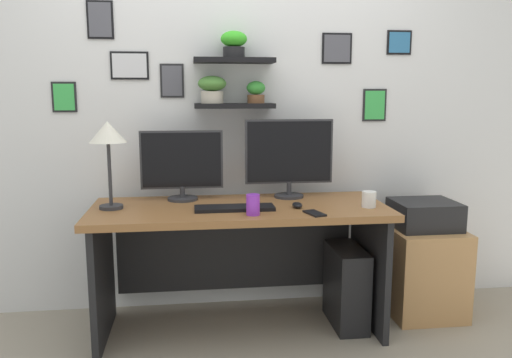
{
  "coord_description": "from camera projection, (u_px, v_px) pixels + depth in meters",
  "views": [
    {
      "loc": [
        -0.27,
        -2.85,
        1.39
      ],
      "look_at": [
        0.1,
        0.05,
        0.9
      ],
      "focal_mm": 35.99,
      "sensor_mm": 36.0,
      "label": 1
    }
  ],
  "objects": [
    {
      "name": "computer_tower_right",
      "position": [
        346.0,
        286.0,
        3.08
      ],
      "size": [
        0.18,
        0.4,
        0.48
      ],
      "primitive_type": "cube",
      "color": "black",
      "rests_on": "ground"
    },
    {
      "name": "back_wall_assembly",
      "position": [
        233.0,
        98.0,
        3.25
      ],
      "size": [
        4.4,
        0.24,
        2.7
      ],
      "color": "silver",
      "rests_on": "ground"
    },
    {
      "name": "printer",
      "position": [
        424.0,
        214.0,
        3.2
      ],
      "size": [
        0.38,
        0.34,
        0.17
      ],
      "primitive_type": "cube",
      "color": "black",
      "rests_on": "drawer_cabinet"
    },
    {
      "name": "computer_mouse",
      "position": [
        297.0,
        205.0,
        2.88
      ],
      "size": [
        0.06,
        0.09,
        0.03
      ],
      "primitive_type": "ellipsoid",
      "color": "black",
      "rests_on": "desk"
    },
    {
      "name": "coffee_mug",
      "position": [
        369.0,
        199.0,
        2.89
      ],
      "size": [
        0.08,
        0.08,
        0.09
      ],
      "primitive_type": "cylinder",
      "color": "white",
      "rests_on": "desk"
    },
    {
      "name": "desk",
      "position": [
        239.0,
        238.0,
        3.01
      ],
      "size": [
        1.68,
        0.68,
        0.75
      ],
      "color": "brown",
      "rests_on": "ground"
    },
    {
      "name": "ground_plane",
      "position": [
        240.0,
        329.0,
        3.05
      ],
      "size": [
        8.0,
        8.0,
        0.0
      ],
      "primitive_type": "plane",
      "color": "gray"
    },
    {
      "name": "desk_lamp",
      "position": [
        108.0,
        138.0,
        2.79
      ],
      "size": [
        0.2,
        0.2,
        0.49
      ],
      "color": "#2D2D33",
      "rests_on": "desk"
    },
    {
      "name": "water_cup",
      "position": [
        253.0,
        205.0,
        2.7
      ],
      "size": [
        0.07,
        0.07,
        0.11
      ],
      "primitive_type": "cylinder",
      "color": "purple",
      "rests_on": "desk"
    },
    {
      "name": "cell_phone",
      "position": [
        315.0,
        213.0,
        2.73
      ],
      "size": [
        0.11,
        0.15,
        0.01
      ],
      "primitive_type": "cube",
      "rotation": [
        0.0,
        0.0,
        0.29
      ],
      "color": "black",
      "rests_on": "desk"
    },
    {
      "name": "monitor_right",
      "position": [
        289.0,
        156.0,
        3.13
      ],
      "size": [
        0.54,
        0.18,
        0.48
      ],
      "color": "#2D2D33",
      "rests_on": "desk"
    },
    {
      "name": "keyboard",
      "position": [
        234.0,
        208.0,
        2.83
      ],
      "size": [
        0.44,
        0.14,
        0.02
      ],
      "primitive_type": "cube",
      "color": "black",
      "rests_on": "desk"
    },
    {
      "name": "monitor_left",
      "position": [
        182.0,
        164.0,
        3.06
      ],
      "size": [
        0.49,
        0.18,
        0.42
      ],
      "color": "#2D2D33",
      "rests_on": "desk"
    },
    {
      "name": "drawer_cabinet",
      "position": [
        421.0,
        270.0,
        3.26
      ],
      "size": [
        0.44,
        0.5,
        0.55
      ],
      "primitive_type": "cube",
      "color": "tan",
      "rests_on": "ground"
    }
  ]
}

